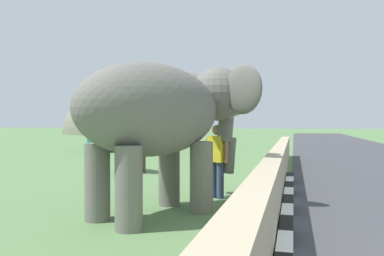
# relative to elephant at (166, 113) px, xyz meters

# --- Properties ---
(barrier_parapet) EXTENTS (28.00, 0.36, 1.00)m
(barrier_parapet) POSITION_rel_elephant_xyz_m (-0.96, -1.92, -1.39)
(barrier_parapet) COLOR tan
(barrier_parapet) RESTS_ON ground_plane
(elephant) EXTENTS (3.96, 3.41, 2.90)m
(elephant) POSITION_rel_elephant_xyz_m (0.00, 0.00, 0.00)
(elephant) COLOR #65635D
(elephant) RESTS_ON ground_plane
(person_handler) EXTENTS (0.40, 0.58, 1.66)m
(person_handler) POSITION_rel_elephant_xyz_m (1.61, -0.65, -0.97)
(person_handler) COLOR navy
(person_handler) RESTS_ON ground_plane
(bus_teal) EXTENTS (8.85, 2.80, 3.50)m
(bus_teal) POSITION_rel_elephant_xyz_m (17.04, 7.96, 0.19)
(bus_teal) COLOR teal
(bus_teal) RESTS_ON ground_plane
(cow_near) EXTENTS (1.64, 1.62, 1.23)m
(cow_near) POSITION_rel_elephant_xyz_m (5.40, 3.05, -1.02)
(cow_near) COLOR #473323
(cow_near) RESTS_ON ground_plane
(hill_east) EXTENTS (25.74, 20.59, 16.59)m
(hill_east) POSITION_rel_elephant_xyz_m (52.04, 23.74, -1.89)
(hill_east) COLOR slate
(hill_east) RESTS_ON ground_plane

